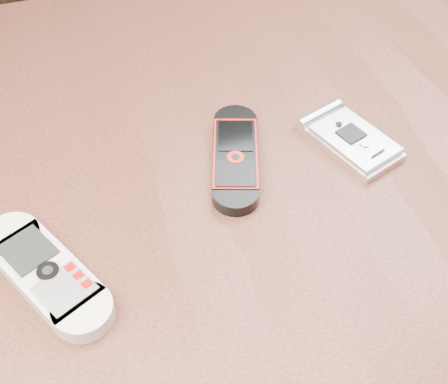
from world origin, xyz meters
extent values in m
cube|color=black|center=(0.00, 0.00, 0.73)|extent=(1.20, 0.80, 0.03)
cube|color=black|center=(0.54, 0.34, 0.36)|extent=(0.06, 0.06, 0.71)
cube|color=beige|center=(-0.16, -0.04, 0.76)|extent=(0.11, 0.15, 0.02)
cube|color=black|center=(0.03, 0.04, 0.76)|extent=(0.08, 0.15, 0.01)
cube|color=silver|center=(0.14, 0.03, 0.76)|extent=(0.09, 0.12, 0.02)
camera|label=1|loc=(-0.10, -0.36, 1.17)|focal=50.00mm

